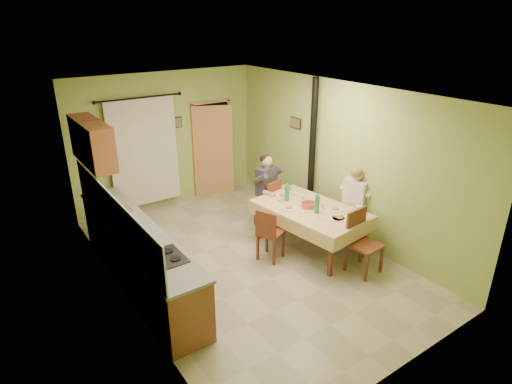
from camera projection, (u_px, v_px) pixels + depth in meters
floor at (247, 260)px, 7.20m from camera, size 4.00×6.00×0.01m
room_shell at (246, 157)px, 6.50m from camera, size 4.04×6.04×2.82m
kitchen_run at (138, 255)px, 6.42m from camera, size 0.64×3.64×1.56m
upper_cabinets at (92, 142)px, 6.78m from camera, size 0.35×1.40×0.70m
curtain at (144, 152)px, 8.63m from camera, size 1.70×0.07×2.22m
doorway at (213, 149)px, 9.54m from camera, size 0.96×0.36×2.15m
dining_table at (310, 228)px, 7.48m from camera, size 1.38×2.06×0.76m
tableware at (316, 206)px, 7.25m from camera, size 0.87×1.61×0.33m
chair_far at (268, 211)px, 8.32m from camera, size 0.46×0.46×0.95m
chair_near at (363, 255)px, 6.79m from camera, size 0.50×0.50×1.02m
chair_right at (353, 226)px, 7.74m from camera, size 0.52×0.52×0.97m
chair_left at (270, 243)px, 7.14m from camera, size 0.49×0.49×0.92m
man_far at (268, 183)px, 8.10m from camera, size 0.63×0.54×1.39m
man_right at (356, 196)px, 7.50m from camera, size 0.57×0.64×1.39m
stove_flue at (311, 171)px, 8.27m from camera, size 0.24×0.24×2.80m
picture_back at (177, 122)px, 8.91m from camera, size 0.19×0.03×0.23m
picture_right at (296, 123)px, 8.44m from camera, size 0.03×0.31×0.21m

